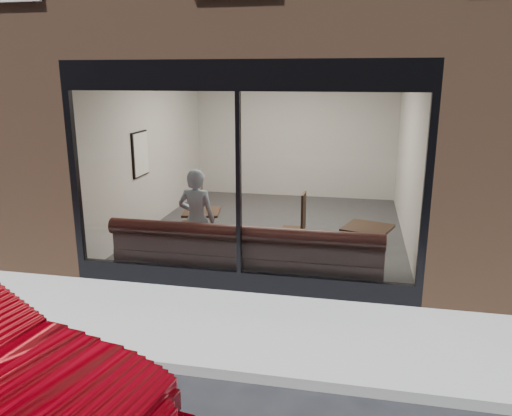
% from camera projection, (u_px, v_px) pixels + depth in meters
% --- Properties ---
extents(ground, '(120.00, 120.00, 0.00)m').
position_uv_depth(ground, '(194.00, 371.00, 5.23)').
color(ground, black).
rests_on(ground, ground).
extents(sidewalk_near, '(40.00, 2.00, 0.01)m').
position_uv_depth(sidewalk_near, '(220.00, 325.00, 6.17)').
color(sidewalk_near, gray).
rests_on(sidewalk_near, ground).
extents(kerb_near, '(40.00, 0.10, 0.12)m').
position_uv_depth(kerb_near, '(192.00, 368.00, 5.17)').
color(kerb_near, gray).
rests_on(kerb_near, ground).
extents(host_building_pier_left, '(2.50, 12.00, 3.20)m').
position_uv_depth(host_building_pier_left, '(153.00, 130.00, 13.12)').
color(host_building_pier_left, brown).
rests_on(host_building_pier_left, ground).
extents(host_building_pier_right, '(2.50, 12.00, 3.20)m').
position_uv_depth(host_building_pier_right, '(454.00, 137.00, 11.66)').
color(host_building_pier_right, brown).
rests_on(host_building_pier_right, ground).
extents(host_building_backfill, '(5.00, 6.00, 3.20)m').
position_uv_depth(host_building_backfill, '(307.00, 123.00, 15.23)').
color(host_building_backfill, brown).
rests_on(host_building_backfill, ground).
extents(cafe_floor, '(6.00, 6.00, 0.00)m').
position_uv_depth(cafe_floor, '(274.00, 230.00, 9.96)').
color(cafe_floor, '#2D2D30').
rests_on(cafe_floor, ground).
extents(cafe_ceiling, '(6.00, 6.00, 0.00)m').
position_uv_depth(cafe_ceiling, '(276.00, 65.00, 9.14)').
color(cafe_ceiling, white).
rests_on(cafe_ceiling, host_building_upper).
extents(cafe_wall_back, '(5.00, 0.00, 5.00)m').
position_uv_depth(cafe_wall_back, '(295.00, 134.00, 12.38)').
color(cafe_wall_back, silver).
rests_on(cafe_wall_back, ground).
extents(cafe_wall_left, '(0.00, 6.00, 6.00)m').
position_uv_depth(cafe_wall_left, '(153.00, 147.00, 10.04)').
color(cafe_wall_left, silver).
rests_on(cafe_wall_left, ground).
extents(cafe_wall_right, '(0.00, 6.00, 6.00)m').
position_uv_depth(cafe_wall_right, '(410.00, 155.00, 9.06)').
color(cafe_wall_right, silver).
rests_on(cafe_wall_right, ground).
extents(storefront_kick, '(5.00, 0.10, 0.30)m').
position_uv_depth(storefront_kick, '(240.00, 281.00, 7.13)').
color(storefront_kick, black).
rests_on(storefront_kick, ground).
extents(storefront_header, '(5.00, 0.10, 0.40)m').
position_uv_depth(storefront_header, '(238.00, 75.00, 6.40)').
color(storefront_header, black).
rests_on(storefront_header, host_building_upper).
extents(storefront_mullion, '(0.06, 0.10, 2.50)m').
position_uv_depth(storefront_mullion, '(239.00, 186.00, 6.77)').
color(storefront_mullion, black).
rests_on(storefront_mullion, storefront_kick).
extents(storefront_glass, '(4.80, 0.00, 4.80)m').
position_uv_depth(storefront_glass, '(238.00, 186.00, 6.74)').
color(storefront_glass, white).
rests_on(storefront_glass, storefront_kick).
extents(banquette, '(4.00, 0.55, 0.45)m').
position_uv_depth(banquette, '(246.00, 266.00, 7.49)').
color(banquette, black).
rests_on(banquette, cafe_floor).
extents(person, '(0.60, 0.41, 1.62)m').
position_uv_depth(person, '(197.00, 220.00, 7.79)').
color(person, '#A3C1D4').
rests_on(person, cafe_floor).
extents(cafe_table_left, '(0.71, 0.71, 0.04)m').
position_uv_depth(cafe_table_left, '(202.00, 212.00, 8.51)').
color(cafe_table_left, '#311E13').
rests_on(cafe_table_left, cafe_floor).
extents(cafe_table_right, '(0.85, 0.85, 0.04)m').
position_uv_depth(cafe_table_right, '(368.00, 228.00, 7.62)').
color(cafe_table_right, '#311E13').
rests_on(cafe_table_right, cafe_floor).
extents(cafe_chair_left, '(0.46, 0.46, 0.04)m').
position_uv_depth(cafe_chair_left, '(191.00, 224.00, 9.54)').
color(cafe_chair_left, '#311E13').
rests_on(cafe_chair_left, cafe_floor).
extents(cafe_chair_right, '(0.43, 0.43, 0.04)m').
position_uv_depth(cafe_chair_right, '(293.00, 230.00, 9.20)').
color(cafe_chair_right, '#311E13').
rests_on(cafe_chair_right, cafe_floor).
extents(wall_poster, '(0.02, 0.59, 0.79)m').
position_uv_depth(wall_poster, '(141.00, 154.00, 9.41)').
color(wall_poster, white).
rests_on(wall_poster, cafe_wall_left).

